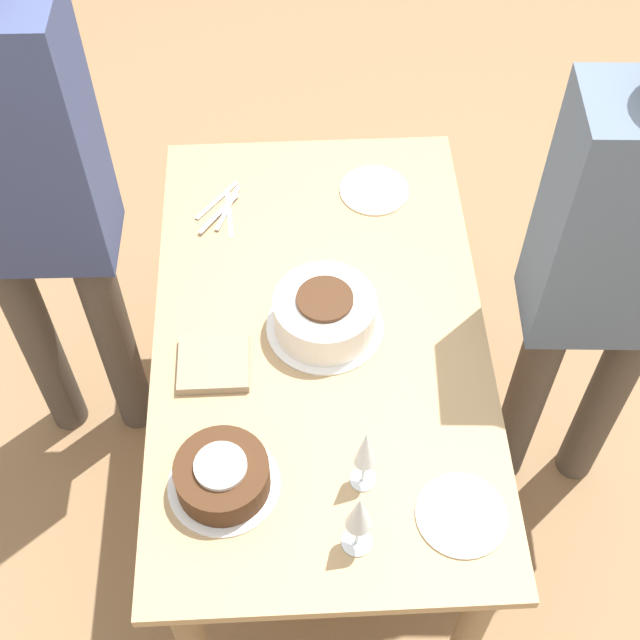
{
  "coord_description": "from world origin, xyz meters",
  "views": [
    {
      "loc": [
        1.26,
        -0.06,
        2.52
      ],
      "look_at": [
        0.0,
        0.0,
        0.82
      ],
      "focal_mm": 50.0,
      "sensor_mm": 36.0,
      "label": 1
    }
  ],
  "objects_px": {
    "wine_glass_far": "(359,514)",
    "person_watching": "(622,262)",
    "cake_center_white": "(325,314)",
    "wine_glass_near": "(365,450)",
    "person_cutting": "(18,185)",
    "cake_front_chocolate": "(222,476)"
  },
  "relations": [
    {
      "from": "wine_glass_near",
      "to": "person_watching",
      "type": "bearing_deg",
      "value": 123.86
    },
    {
      "from": "wine_glass_far",
      "to": "person_watching",
      "type": "height_order",
      "value": "person_watching"
    },
    {
      "from": "cake_front_chocolate",
      "to": "person_watching",
      "type": "height_order",
      "value": "person_watching"
    },
    {
      "from": "wine_glass_far",
      "to": "person_cutting",
      "type": "xyz_separation_m",
      "value": [
        -0.8,
        -0.74,
        0.14
      ]
    },
    {
      "from": "cake_front_chocolate",
      "to": "wine_glass_near",
      "type": "bearing_deg",
      "value": 89.54
    },
    {
      "from": "cake_front_chocolate",
      "to": "person_cutting",
      "type": "height_order",
      "value": "person_cutting"
    },
    {
      "from": "cake_center_white",
      "to": "wine_glass_far",
      "type": "height_order",
      "value": "wine_glass_far"
    },
    {
      "from": "cake_center_white",
      "to": "person_watching",
      "type": "height_order",
      "value": "person_watching"
    },
    {
      "from": "cake_center_white",
      "to": "cake_front_chocolate",
      "type": "height_order",
      "value": "cake_center_white"
    },
    {
      "from": "cake_front_chocolate",
      "to": "wine_glass_near",
      "type": "xyz_separation_m",
      "value": [
        0.0,
        0.3,
        0.09
      ]
    },
    {
      "from": "wine_glass_near",
      "to": "wine_glass_far",
      "type": "xyz_separation_m",
      "value": [
        0.14,
        -0.02,
        0.0
      ]
    },
    {
      "from": "wine_glass_near",
      "to": "person_watching",
      "type": "relative_size",
      "value": 0.13
    },
    {
      "from": "wine_glass_far",
      "to": "person_cutting",
      "type": "relative_size",
      "value": 0.12
    },
    {
      "from": "cake_center_white",
      "to": "person_watching",
      "type": "xyz_separation_m",
      "value": [
        0.0,
        0.68,
        0.15
      ]
    },
    {
      "from": "cake_front_chocolate",
      "to": "person_watching",
      "type": "distance_m",
      "value": 1.02
    },
    {
      "from": "cake_center_white",
      "to": "person_watching",
      "type": "bearing_deg",
      "value": 89.99
    },
    {
      "from": "wine_glass_near",
      "to": "person_watching",
      "type": "xyz_separation_m",
      "value": [
        -0.41,
        0.62,
        0.07
      ]
    },
    {
      "from": "person_cutting",
      "to": "person_watching",
      "type": "relative_size",
      "value": 1.07
    },
    {
      "from": "wine_glass_far",
      "to": "cake_front_chocolate",
      "type": "bearing_deg",
      "value": -117.5
    },
    {
      "from": "wine_glass_near",
      "to": "cake_center_white",
      "type": "bearing_deg",
      "value": -171.59
    },
    {
      "from": "wine_glass_far",
      "to": "person_watching",
      "type": "xyz_separation_m",
      "value": [
        -0.55,
        0.64,
        0.07
      ]
    },
    {
      "from": "person_cutting",
      "to": "wine_glass_near",
      "type": "bearing_deg",
      "value": -39.34
    }
  ]
}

